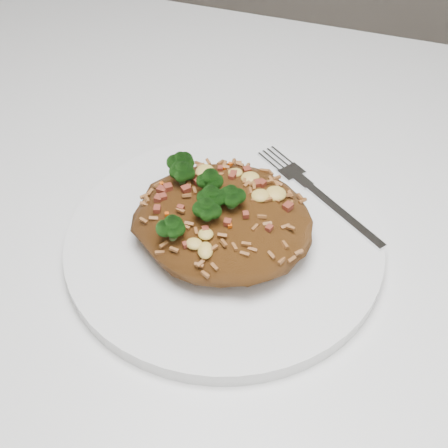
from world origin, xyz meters
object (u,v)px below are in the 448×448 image
(dining_table, at_px, (197,283))
(fried_rice, at_px, (222,213))
(fork, at_px, (325,200))
(plate, at_px, (224,242))

(dining_table, distance_m, fried_rice, 0.14)
(fork, bearing_deg, dining_table, -119.84)
(plate, bearing_deg, dining_table, 148.98)
(fried_rice, relative_size, fork, 1.10)
(fried_rice, distance_m, fork, 0.11)
(dining_table, distance_m, plate, 0.11)
(dining_table, bearing_deg, plate, -31.02)
(plate, bearing_deg, fork, 43.80)
(dining_table, xyz_separation_m, fried_rice, (0.03, -0.02, 0.13))
(plate, relative_size, fried_rice, 1.80)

